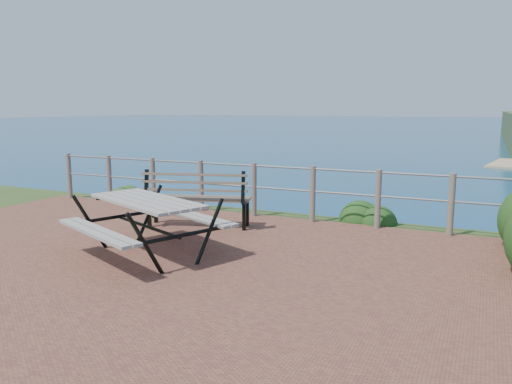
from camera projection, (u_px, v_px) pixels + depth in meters
ground at (143, 268)px, 6.41m from camera, size 10.00×7.00×0.12m
ocean at (479, 113)px, 185.22m from camera, size 1200.00×1200.00×0.00m
safety_railing at (254, 187)px, 9.31m from camera, size 9.40×0.10×1.00m
picnic_table at (147, 221)px, 6.82m from camera, size 2.01×1.51×0.79m
park_bench at (198, 190)px, 8.47m from camera, size 1.83×0.93×1.00m
shrub_lip_west at (128, 199)px, 11.20m from camera, size 0.69×0.69×0.40m
shrub_lip_east at (367, 221)px, 9.05m from camera, size 0.77×0.77×0.51m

